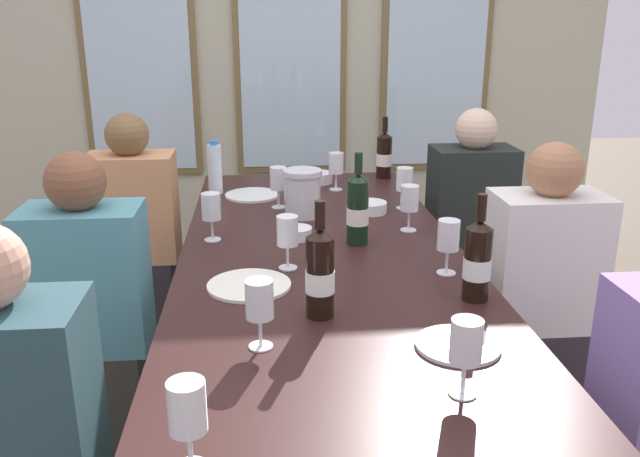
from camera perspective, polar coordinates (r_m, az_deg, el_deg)
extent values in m
plane|color=brown|center=(2.57, 0.28, -18.00)|extent=(12.00, 12.00, 0.00)
cube|color=#B8B89B|center=(4.38, -2.66, 17.20)|extent=(4.16, 0.06, 2.90)
cube|color=brown|center=(4.39, -15.66, 16.59)|extent=(0.72, 0.03, 1.88)
cube|color=silver|center=(4.38, -15.69, 16.59)|extent=(0.64, 0.01, 1.80)
cube|color=brown|center=(4.33, -2.63, 17.19)|extent=(0.72, 0.03, 1.88)
cube|color=silver|center=(4.32, -2.62, 17.19)|extent=(0.64, 0.01, 1.80)
cube|color=brown|center=(4.48, 10.17, 16.97)|extent=(0.72, 0.03, 1.88)
cube|color=silver|center=(4.46, 10.23, 16.97)|extent=(0.64, 0.01, 1.80)
cube|color=black|center=(2.22, 0.31, -2.79)|extent=(0.96, 2.40, 0.04)
cube|color=black|center=(3.38, -8.02, -2.23)|extent=(0.07, 0.07, 0.70)
cube|color=black|center=(3.43, 5.00, -1.84)|extent=(0.07, 0.07, 0.70)
cylinder|color=white|center=(2.95, -5.88, 2.91)|extent=(0.24, 0.24, 0.01)
cylinder|color=white|center=(1.66, 11.86, -9.86)|extent=(0.21, 0.21, 0.01)
cylinder|color=white|center=(1.97, -6.17, -4.91)|extent=(0.25, 0.25, 0.01)
cylinder|color=silver|center=(2.62, -1.53, 2.87)|extent=(0.14, 0.14, 0.17)
cylinder|color=silver|center=(2.60, -1.55, 4.89)|extent=(0.16, 0.16, 0.02)
cylinder|color=black|center=(1.74, 0.00, -4.26)|extent=(0.08, 0.07, 0.22)
cone|color=black|center=(1.69, 0.00, -0.42)|extent=(0.08, 0.07, 0.02)
cylinder|color=black|center=(1.68, 0.00, 1.19)|extent=(0.03, 0.03, 0.08)
cylinder|color=white|center=(1.74, 0.00, -4.59)|extent=(0.08, 0.08, 0.06)
cylinder|color=black|center=(2.29, 3.28, 1.39)|extent=(0.08, 0.08, 0.23)
cone|color=black|center=(2.26, 3.34, 4.43)|extent=(0.08, 0.08, 0.02)
cylinder|color=black|center=(2.25, 3.36, 5.66)|extent=(0.03, 0.03, 0.08)
cylinder|color=silver|center=(2.30, 3.28, 1.11)|extent=(0.08, 0.08, 0.06)
cylinder|color=black|center=(1.89, 13.47, -3.05)|extent=(0.07, 0.07, 0.21)
cone|color=black|center=(1.85, 13.73, 0.32)|extent=(0.07, 0.07, 0.02)
cylinder|color=black|center=(1.84, 13.84, 1.79)|extent=(0.03, 0.03, 0.08)
cylinder|color=silver|center=(1.89, 13.45, -3.35)|extent=(0.08, 0.08, 0.06)
cylinder|color=black|center=(3.27, 5.58, 6.15)|extent=(0.07, 0.08, 0.20)
cone|color=black|center=(3.25, 5.64, 8.10)|extent=(0.07, 0.08, 0.02)
cylinder|color=black|center=(3.24, 5.67, 8.96)|extent=(0.03, 0.03, 0.08)
cylinder|color=white|center=(3.28, 5.58, 5.97)|extent=(0.08, 0.08, 0.06)
cylinder|color=white|center=(2.37, -2.03, -0.39)|extent=(0.11, 0.11, 0.04)
cylinder|color=white|center=(3.17, -0.16, 4.44)|extent=(0.14, 0.14, 0.05)
cylinder|color=white|center=(2.69, 4.37, 1.85)|extent=(0.14, 0.14, 0.04)
cylinder|color=white|center=(3.00, -9.11, 5.08)|extent=(0.06, 0.06, 0.22)
cylinder|color=blue|center=(2.97, -9.23, 7.33)|extent=(0.04, 0.04, 0.02)
cylinder|color=white|center=(2.77, 7.24, 1.77)|extent=(0.06, 0.06, 0.00)
cylinder|color=white|center=(2.76, 7.27, 2.56)|extent=(0.01, 0.01, 0.07)
cylinder|color=white|center=(2.74, 7.34, 4.28)|extent=(0.07, 0.07, 0.09)
cylinder|color=beige|center=(2.74, 7.32, 3.71)|extent=(0.06, 0.06, 0.04)
cylinder|color=white|center=(1.47, 12.24, -13.81)|extent=(0.06, 0.06, 0.00)
cylinder|color=white|center=(1.45, 12.34, -12.48)|extent=(0.01, 0.01, 0.07)
cylinder|color=white|center=(1.41, 12.57, -9.50)|extent=(0.07, 0.07, 0.09)
cylinder|color=white|center=(1.24, -11.21, -18.20)|extent=(0.01, 0.01, 0.07)
cylinder|color=white|center=(1.19, -11.46, -14.89)|extent=(0.07, 0.07, 0.09)
cylinder|color=white|center=(2.10, 10.88, -3.79)|extent=(0.06, 0.06, 0.00)
cylinder|color=white|center=(2.08, 10.94, -2.78)|extent=(0.01, 0.01, 0.07)
cylinder|color=white|center=(2.05, 11.08, -0.56)|extent=(0.07, 0.07, 0.09)
cylinder|color=#590C19|center=(2.06, 11.04, -1.28)|extent=(0.06, 0.06, 0.04)
cylinder|color=white|center=(2.48, 7.66, -0.13)|extent=(0.06, 0.06, 0.00)
cylinder|color=white|center=(2.47, 7.70, 0.74)|extent=(0.01, 0.01, 0.07)
cylinder|color=white|center=(2.45, 7.78, 2.64)|extent=(0.07, 0.07, 0.09)
cylinder|color=white|center=(3.05, 1.39, 3.41)|extent=(0.06, 0.06, 0.00)
cylinder|color=white|center=(3.04, 1.40, 4.14)|extent=(0.01, 0.01, 0.07)
cylinder|color=white|center=(3.02, 1.41, 5.70)|extent=(0.07, 0.07, 0.09)
cylinder|color=beige|center=(3.02, 1.40, 5.22)|extent=(0.06, 0.06, 0.04)
cylinder|color=white|center=(1.63, -5.15, -10.13)|extent=(0.06, 0.06, 0.00)
cylinder|color=white|center=(1.61, -5.19, -8.89)|extent=(0.01, 0.01, 0.07)
cylinder|color=white|center=(1.57, -5.28, -6.13)|extent=(0.07, 0.07, 0.09)
cylinder|color=beige|center=(1.59, -5.25, -7.20)|extent=(0.06, 0.06, 0.03)
cylinder|color=white|center=(2.76, -3.60, 1.86)|extent=(0.06, 0.06, 0.00)
cylinder|color=white|center=(2.75, -3.62, 2.65)|extent=(0.01, 0.01, 0.07)
cylinder|color=white|center=(2.73, -3.65, 4.37)|extent=(0.07, 0.07, 0.09)
cylinder|color=white|center=(2.39, -9.28, -0.96)|extent=(0.06, 0.06, 0.00)
cylinder|color=white|center=(2.38, -9.33, -0.06)|extent=(0.01, 0.01, 0.07)
cylinder|color=white|center=(2.35, -9.43, 1.91)|extent=(0.07, 0.07, 0.09)
cylinder|color=beige|center=(2.36, -9.39, 1.17)|extent=(0.06, 0.06, 0.03)
cylinder|color=white|center=(2.10, -2.80, -3.41)|extent=(0.06, 0.06, 0.00)
cylinder|color=white|center=(2.09, -2.81, -2.40)|extent=(0.01, 0.01, 0.07)
cylinder|color=white|center=(2.06, -2.85, -0.18)|extent=(0.07, 0.07, 0.09)
cylinder|color=maroon|center=(2.07, -2.83, -1.12)|extent=(0.06, 0.06, 0.02)
cube|color=#38362E|center=(2.49, -18.43, -14.12)|extent=(0.32, 0.24, 0.45)
cube|color=teal|center=(2.28, -19.58, -4.12)|extent=(0.38, 0.24, 0.48)
sphere|color=brown|center=(2.19, -20.46, 3.82)|extent=(0.19, 0.19, 0.19)
cube|color=#322932|center=(2.63, 17.86, -12.20)|extent=(0.32, 0.24, 0.45)
cube|color=silver|center=(2.43, 18.90, -2.66)|extent=(0.38, 0.24, 0.48)
sphere|color=#A26E4B|center=(2.35, 19.69, 4.81)|extent=(0.19, 0.19, 0.19)
cube|color=#2B282D|center=(3.22, -15.18, -6.17)|extent=(0.32, 0.24, 0.45)
cube|color=tan|center=(3.06, -15.88, 1.80)|extent=(0.38, 0.24, 0.48)
sphere|color=brown|center=(2.99, -16.41, 7.79)|extent=(0.19, 0.19, 0.19)
cube|color=#2F2743|center=(3.33, 12.42, -5.14)|extent=(0.32, 0.24, 0.45)
cube|color=black|center=(3.18, 12.97, 2.60)|extent=(0.38, 0.24, 0.48)
sphere|color=beige|center=(3.11, 13.39, 8.39)|extent=(0.19, 0.19, 0.19)
cube|color=#2A4950|center=(1.65, -25.70, -13.64)|extent=(0.38, 0.24, 0.48)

